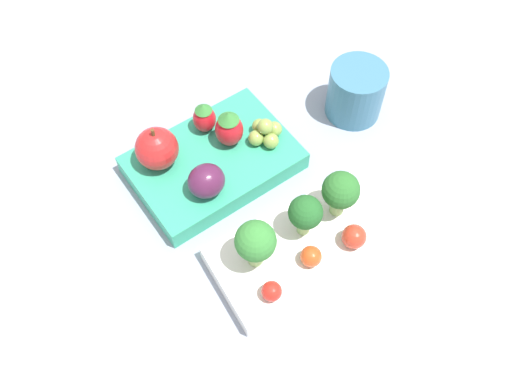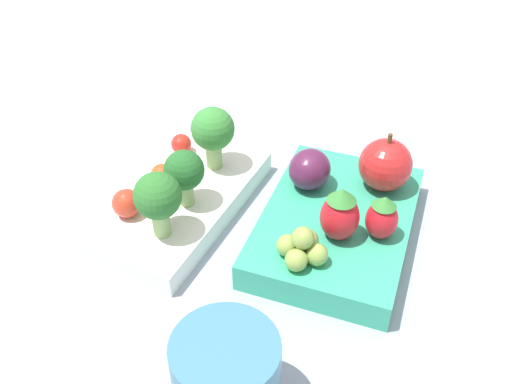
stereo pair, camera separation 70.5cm
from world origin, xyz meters
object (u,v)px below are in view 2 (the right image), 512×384
object	(u,v)px
cherry_tomato_0	(181,144)
drinking_cup	(226,379)
plum	(310,169)
grape_cluster	(302,248)
broccoli_floret_1	(158,198)
strawberry_1	(383,215)
bento_box_savoury	(180,202)
strawberry_0	(340,214)
bento_box_fruit	(337,225)
broccoli_floret_2	(184,172)
cherry_tomato_2	(127,203)
apple	(385,165)
cherry_tomato_1	(162,175)
broccoli_floret_0	(213,131)

from	to	relation	value
cherry_tomato_0	drinking_cup	bearing A→B (deg)	-143.84
plum	grape_cluster	world-z (taller)	plum
drinking_cup	grape_cluster	bearing A→B (deg)	-1.11
broccoli_floret_1	strawberry_1	xyz separation A→B (m)	(0.07, -0.17, -0.01)
bento_box_savoury	strawberry_0	bearing A→B (deg)	-90.13
bento_box_fruit	plum	distance (m)	0.05
broccoli_floret_2	grape_cluster	world-z (taller)	broccoli_floret_2
strawberry_0	cherry_tomato_2	bearing A→B (deg)	104.04
broccoli_floret_2	plum	world-z (taller)	broccoli_floret_2
bento_box_fruit	apple	xyz separation A→B (m)	(0.05, -0.02, 0.04)
bento_box_savoury	cherry_tomato_0	world-z (taller)	cherry_tomato_0
bento_box_savoury	strawberry_0	size ratio (longest dim) A/B	3.92
cherry_tomato_0	cherry_tomato_2	distance (m)	0.10
cherry_tomato_1	cherry_tomato_2	bearing A→B (deg)	174.17
bento_box_savoury	cherry_tomato_1	xyz separation A→B (m)	(0.00, 0.02, 0.02)
grape_cluster	drinking_cup	bearing A→B (deg)	178.89
grape_cluster	cherry_tomato_0	bearing A→B (deg)	59.98
plum	bento_box_savoury	bearing A→B (deg)	116.76
cherry_tomato_1	cherry_tomato_2	size ratio (longest dim) A/B	0.86
bento_box_savoury	cherry_tomato_2	bearing A→B (deg)	150.97
broccoli_floret_1	grape_cluster	size ratio (longest dim) A/B	1.42
bento_box_fruit	broccoli_floret_1	distance (m)	0.16
grape_cluster	cherry_tomato_2	bearing A→B (deg)	92.75
broccoli_floret_2	cherry_tomato_1	distance (m)	0.04
bento_box_fruit	cherry_tomato_1	bearing A→B (deg)	97.66
strawberry_0	strawberry_1	world-z (taller)	strawberry_0
cherry_tomato_0	strawberry_0	xyz separation A→B (m)	(-0.06, -0.18, 0.02)
broccoli_floret_0	broccoli_floret_2	distance (m)	0.06
drinking_cup	cherry_tomato_2	bearing A→B (deg)	52.74
apple	strawberry_0	world-z (taller)	apple
bento_box_fruit	cherry_tomato_0	distance (m)	0.18
broccoli_floret_1	cherry_tomato_0	distance (m)	0.12
cherry_tomato_1	strawberry_0	distance (m)	0.17
bento_box_savoury	strawberry_0	world-z (taller)	strawberry_0
cherry_tomato_1	strawberry_1	bearing A→B (deg)	-86.48
drinking_cup	plum	bearing A→B (deg)	6.55
strawberry_0	grape_cluster	size ratio (longest dim) A/B	1.16
cherry_tomato_1	bento_box_savoury	bearing A→B (deg)	-103.91
bento_box_savoury	drinking_cup	bearing A→B (deg)	-141.15
broccoli_floret_1	apple	distance (m)	0.20
broccoli_floret_0	cherry_tomato_2	bearing A→B (deg)	160.03
bento_box_fruit	strawberry_0	size ratio (longest dim) A/B	3.88
plum	broccoli_floret_2	bearing A→B (deg)	124.23
broccoli_floret_0	broccoli_floret_2	size ratio (longest dim) A/B	1.16
broccoli_floret_1	broccoli_floret_2	size ratio (longest dim) A/B	1.11
bento_box_fruit	grape_cluster	world-z (taller)	grape_cluster
bento_box_fruit	cherry_tomato_0	world-z (taller)	cherry_tomato_0
cherry_tomato_2	apple	xyz separation A→B (m)	(0.12, -0.19, 0.02)
grape_cluster	cherry_tomato_1	bearing A→B (deg)	74.81
cherry_tomato_2	apple	size ratio (longest dim) A/B	0.45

